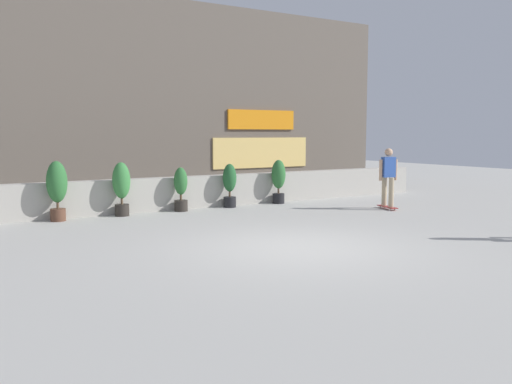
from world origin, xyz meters
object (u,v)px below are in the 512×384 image
potted_plant_0 (57,187)px  potted_plant_4 (279,179)px  potted_plant_2 (181,188)px  skater_far_right (388,176)px  potted_plant_3 (230,184)px  potted_plant_1 (121,186)px

potted_plant_0 → potted_plant_4: size_ratio=1.11×
potted_plant_2 → potted_plant_4: size_ratio=0.91×
potted_plant_0 → skater_far_right: 8.71m
potted_plant_0 → potted_plant_3: size_ratio=1.17×
potted_plant_0 → potted_plant_3: 4.73m
potted_plant_0 → skater_far_right: bearing=-17.7°
potted_plant_2 → potted_plant_3: size_ratio=0.96×
potted_plant_0 → skater_far_right: (8.30, -2.65, 0.10)m
potted_plant_1 → skater_far_right: (6.72, -2.65, 0.16)m
potted_plant_0 → potted_plant_1: bearing=-0.0°
potted_plant_1 → potted_plant_2: potted_plant_1 is taller
potted_plant_1 → skater_far_right: size_ratio=0.81×
potted_plant_1 → skater_far_right: skater_far_right is taller
potted_plant_0 → potted_plant_2: 3.22m
potted_plant_2 → skater_far_right: skater_far_right is taller
potted_plant_3 → skater_far_right: (3.57, -2.65, 0.27)m
potted_plant_0 → potted_plant_4: 6.41m
potted_plant_0 → potted_plant_4: (6.41, 0.00, -0.11)m
potted_plant_4 → potted_plant_1: bearing=-180.0°
potted_plant_1 → potted_plant_0: bearing=180.0°
potted_plant_1 → potted_plant_4: size_ratio=1.05×
potted_plant_1 → potted_plant_4: potted_plant_1 is taller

